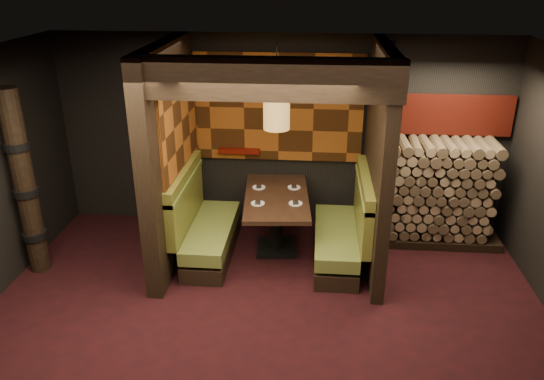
{
  "coord_description": "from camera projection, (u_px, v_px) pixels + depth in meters",
  "views": [
    {
      "loc": [
        0.51,
        -4.65,
        3.71
      ],
      "look_at": [
        0.0,
        1.3,
        1.15
      ],
      "focal_mm": 35.0,
      "sensor_mm": 36.0,
      "label": 1
    }
  ],
  "objects": [
    {
      "name": "tapa_side_panel",
      "position": [
        180.0,
        121.0,
        6.8
      ],
      "size": [
        0.04,
        1.85,
        1.45
      ],
      "primitive_type": "cube",
      "color": "#8F4816",
      "rests_on": "partition_left"
    },
    {
      "name": "place_settings",
      "position": [
        277.0,
        195.0,
        7.14
      ],
      "size": [
        0.72,
        0.76,
        0.03
      ],
      "color": "white",
      "rests_on": "dining_table"
    },
    {
      "name": "dining_table",
      "position": [
        276.0,
        211.0,
        7.24
      ],
      "size": [
        0.98,
        1.63,
        0.83
      ],
      "color": "black",
      "rests_on": "floor"
    },
    {
      "name": "firewood_stack",
      "position": [
        440.0,
        192.0,
        7.44
      ],
      "size": [
        1.73,
        0.7,
        1.5
      ],
      "color": "black",
      "rests_on": "floor"
    },
    {
      "name": "pendant_lamp",
      "position": [
        277.0,
        112.0,
        6.63
      ],
      "size": [
        0.33,
        0.33,
        1.08
      ],
      "color": "olive",
      "rests_on": "ceiling"
    },
    {
      "name": "booth_bench_right",
      "position": [
        344.0,
        234.0,
        7.04
      ],
      "size": [
        0.68,
        1.6,
        1.14
      ],
      "color": "black",
      "rests_on": "floor"
    },
    {
      "name": "tapa_back_panel",
      "position": [
        279.0,
        108.0,
        7.53
      ],
      "size": [
        2.4,
        0.06,
        1.55
      ],
      "primitive_type": "cube",
      "color": "#8F4816",
      "rests_on": "wall_back"
    },
    {
      "name": "partition_left",
      "position": [
        170.0,
        156.0,
        6.82
      ],
      "size": [
        0.2,
        2.2,
        2.85
      ],
      "primitive_type": "cube",
      "color": "black",
      "rests_on": "floor"
    },
    {
      "name": "partition_right",
      "position": [
        378.0,
        161.0,
        6.65
      ],
      "size": [
        0.15,
        2.1,
        2.85
      ],
      "primitive_type": "cube",
      "color": "black",
      "rests_on": "floor"
    },
    {
      "name": "booth_bench_left",
      "position": [
        204.0,
        228.0,
        7.19
      ],
      "size": [
        0.68,
        1.6,
        1.14
      ],
      "color": "black",
      "rests_on": "floor"
    },
    {
      "name": "mosaic_header",
      "position": [
        445.0,
        115.0,
        7.33
      ],
      "size": [
        1.83,
        0.1,
        0.56
      ],
      "primitive_type": "cube",
      "color": "maroon",
      "rests_on": "wall_back"
    },
    {
      "name": "header_beam",
      "position": [
        264.0,
        79.0,
        5.37
      ],
      "size": [
        2.85,
        0.18,
        0.44
      ],
      "primitive_type": "cube",
      "color": "black",
      "rests_on": "partition_left"
    },
    {
      "name": "totem_column",
      "position": [
        25.0,
        185.0,
        6.54
      ],
      "size": [
        0.31,
        0.31,
        2.4
      ],
      "color": "black",
      "rests_on": "floor"
    },
    {
      "name": "floor",
      "position": [
        262.0,
        335.0,
        5.77
      ],
      "size": [
        6.5,
        5.5,
        0.02
      ],
      "primitive_type": "cube",
      "color": "black",
      "rests_on": "ground"
    },
    {
      "name": "wall_back",
      "position": [
        281.0,
        133.0,
        7.73
      ],
      "size": [
        6.5,
        0.02,
        2.85
      ],
      "primitive_type": "cube",
      "color": "black",
      "rests_on": "ground"
    },
    {
      "name": "bay_front_post",
      "position": [
        383.0,
        154.0,
        6.89
      ],
      "size": [
        0.08,
        0.08,
        2.85
      ],
      "primitive_type": "cube",
      "color": "black",
      "rests_on": "floor"
    },
    {
      "name": "ceiling",
      "position": [
        259.0,
        69.0,
        4.63
      ],
      "size": [
        6.5,
        5.5,
        0.02
      ],
      "primitive_type": "cube",
      "color": "black",
      "rests_on": "ground"
    },
    {
      "name": "lacquer_shelf",
      "position": [
        239.0,
        151.0,
        7.77
      ],
      "size": [
        0.6,
        0.12,
        0.07
      ],
      "primitive_type": "cube",
      "color": "#620F07",
      "rests_on": "wall_back"
    }
  ]
}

